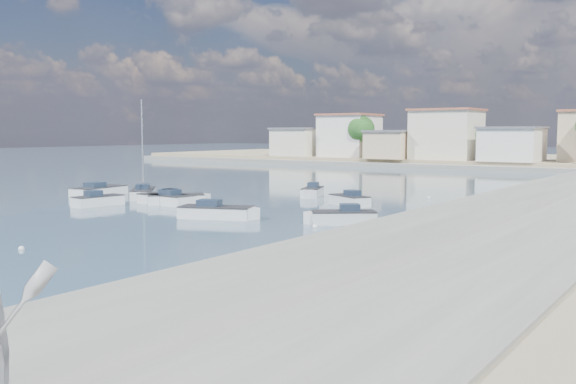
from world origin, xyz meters
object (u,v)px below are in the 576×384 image
Objects in this scene: motorboat_a at (100,201)px; motorboat_d at (340,218)px; motorboat_g at (312,193)px; motorboat_f at (348,201)px; motorboat_e at (102,191)px; motorboat_h at (220,213)px; motorboat_b at (179,200)px; sailboat at (144,193)px; motorboat_c at (164,200)px.

motorboat_a is 21.04m from motorboat_d.
motorboat_d is 0.98× the size of motorboat_g.
motorboat_g is at bearing 145.65° from motorboat_f.
motorboat_a is 8.96m from motorboat_e.
motorboat_a and motorboat_h have the same top height.
motorboat_e is (-27.84, 3.54, 0.00)m from motorboat_d.
motorboat_a and motorboat_b have the same top height.
motorboat_d is 10.57m from motorboat_f.
motorboat_e is 19.74m from motorboat_g.
motorboat_b is 1.07× the size of motorboat_d.
motorboat_g is (-10.88, 13.65, 0.00)m from motorboat_d.
sailboat is at bearing -164.14° from motorboat_f.
motorboat_f is at bearing 32.01° from motorboat_c.
motorboat_c is 1.33× the size of motorboat_d.
motorboat_e and motorboat_g have the same top height.
motorboat_h is (12.87, -0.26, -0.00)m from motorboat_a.
sailboat reaches higher than motorboat_a.
motorboat_c is 15.08m from motorboat_f.
motorboat_b is (4.35, 4.46, -0.00)m from motorboat_a.
motorboat_a is 0.73× the size of motorboat_e.
motorboat_b is 0.51× the size of sailboat.
motorboat_d is 17.46m from motorboat_g.
motorboat_g is at bearing 37.83° from sailboat.
motorboat_e is 0.69× the size of sailboat.
motorboat_b is 1.04× the size of motorboat_g.
sailboat is (-14.89, 6.71, 0.04)m from motorboat_h.
motorboat_b is 0.80× the size of motorboat_c.
sailboat reaches higher than motorboat_g.
motorboat_g is 0.79× the size of motorboat_h.
sailboat is at bearing 155.75° from motorboat_h.
motorboat_d and motorboat_e have the same top height.
motorboat_b is 9.73m from motorboat_h.
motorboat_d is at bearing -51.44° from motorboat_g.
motorboat_d is at bearing -63.37° from motorboat_f.
motorboat_e is 1.11× the size of motorboat_h.
motorboat_c is 1.30× the size of motorboat_g.
motorboat_d is (20.93, 2.17, -0.00)m from motorboat_a.
motorboat_f is (11.84, 7.17, 0.00)m from motorboat_b.
motorboat_h is at bearing -163.23° from motorboat_d.
motorboat_d and motorboat_g have the same top height.
motorboat_d is at bearing 5.92° from motorboat_a.
motorboat_h is at bearing -24.25° from sailboat.
sailboat is (-6.38, 1.99, 0.04)m from motorboat_b.
motorboat_a and motorboat_e have the same top height.
motorboat_b and motorboat_h have the same top height.
motorboat_b is at bearing 45.67° from motorboat_a.
sailboat is (4.88, 0.74, 0.04)m from motorboat_e.
sailboat is at bearing 169.45° from motorboat_d.
motorboat_d is 0.77× the size of motorboat_h.
motorboat_g is 0.49× the size of sailboat.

